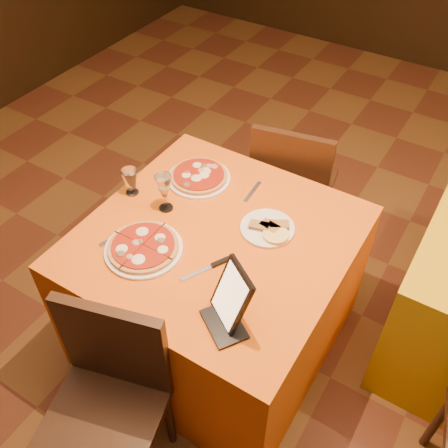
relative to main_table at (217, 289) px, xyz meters
The scene contains 13 objects.
floor 0.45m from the main_table, 17.42° to the left, with size 6.00×7.00×0.01m, color #5E2D19.
main_table is the anchor object (origin of this frame).
chair_main_near 0.81m from the main_table, 90.00° to the right, with size 0.41×0.41×0.91m, color black, non-canonical shape.
chair_main_far 0.82m from the main_table, 90.00° to the left, with size 0.44×0.44×0.91m, color black, non-canonical shape.
pizza_near 0.50m from the main_table, 131.79° to the right, with size 0.33×0.33×0.03m.
pizza_far 0.55m from the main_table, 135.15° to the left, with size 0.30×0.30×0.03m.
cutlet_dish 0.45m from the main_table, 40.92° to the left, with size 0.24×0.24×0.03m.
wine_glass 0.55m from the main_table, behind, with size 0.07×0.07×0.19m, color #D7B77A, non-canonical shape.
water_glass 0.65m from the main_table, behind, with size 0.06×0.06×0.13m, color silver, non-canonical shape.
tablet 0.65m from the main_table, 50.09° to the right, with size 0.17×0.01×0.24m, color black.
knife 0.43m from the main_table, 73.45° to the right, with size 0.19×0.02×0.01m, color silver.
fork_near 0.56m from the main_table, 146.61° to the right, with size 0.18×0.02×0.01m, color silver.
fork_far 0.50m from the main_table, 91.21° to the left, with size 0.16×0.02×0.01m, color silver.
Camera 1 is at (0.57, -1.32, 2.28)m, focal length 40.00 mm.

